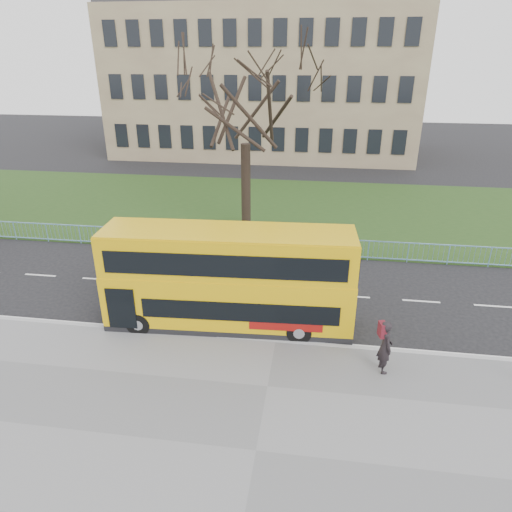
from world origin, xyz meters
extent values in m
plane|color=black|center=(0.00, 0.00, 0.00)|extent=(120.00, 120.00, 0.00)
cube|color=slate|center=(0.00, -6.75, 0.06)|extent=(80.00, 10.50, 0.12)
cube|color=#9B9B9D|center=(0.00, -1.55, 0.07)|extent=(80.00, 0.20, 0.14)
cube|color=#203C16|center=(0.00, 14.30, 0.04)|extent=(80.00, 15.40, 0.08)
cube|color=#867055|center=(-5.00, 35.00, 7.00)|extent=(30.00, 15.00, 14.00)
cube|color=#E2AF09|center=(-1.95, -0.50, 1.21)|extent=(9.58, 2.73, 1.76)
cube|color=#E2AF09|center=(-1.95, -0.50, 2.24)|extent=(9.58, 2.73, 0.30)
cube|color=#E2AF09|center=(-1.95, -0.50, 3.18)|extent=(9.53, 2.69, 1.58)
cube|color=black|center=(-1.35, -1.61, 1.28)|extent=(7.30, 0.41, 0.77)
cube|color=black|center=(-1.90, -1.62, 3.10)|extent=(8.71, 0.48, 0.86)
cylinder|color=black|center=(-5.28, -1.69, 0.47)|extent=(0.95, 0.30, 0.94)
cylinder|color=black|center=(0.85, -1.38, 0.47)|extent=(0.95, 0.30, 0.94)
imported|color=black|center=(3.75, -2.75, 1.08)|extent=(0.60, 0.78, 1.91)
camera|label=1|loc=(1.29, -15.77, 9.99)|focal=32.00mm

